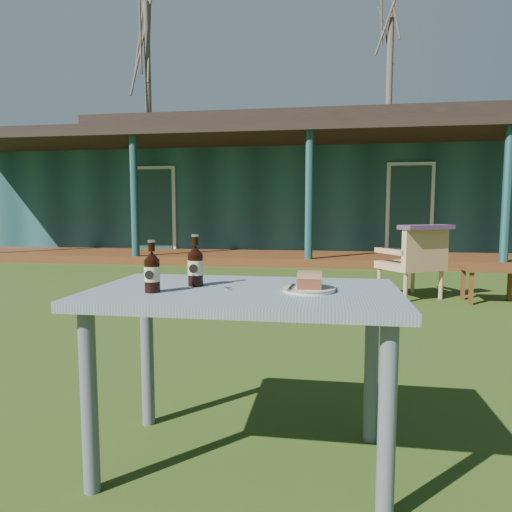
% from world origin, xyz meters
% --- Properties ---
extents(ground, '(80.00, 80.00, 0.00)m').
position_xyz_m(ground, '(0.00, 0.00, 0.00)').
color(ground, '#334916').
extents(pavilion, '(15.80, 8.30, 3.45)m').
position_xyz_m(pavilion, '(-0.00, 9.39, 1.61)').
color(pavilion, '#1C4649').
rests_on(pavilion, ground).
extents(tree_left, '(0.28, 0.28, 10.50)m').
position_xyz_m(tree_left, '(-8.00, 17.50, 5.25)').
color(tree_left, brown).
rests_on(tree_left, ground).
extents(tree_mid, '(0.28, 0.28, 9.50)m').
position_xyz_m(tree_mid, '(3.00, 18.50, 4.75)').
color(tree_mid, brown).
rests_on(tree_mid, ground).
extents(cafe_table, '(1.20, 0.70, 0.72)m').
position_xyz_m(cafe_table, '(0.00, -1.60, 0.62)').
color(cafe_table, slate).
rests_on(cafe_table, ground).
extents(plate, '(0.20, 0.20, 0.01)m').
position_xyz_m(plate, '(0.25, -1.61, 0.73)').
color(plate, silver).
rests_on(plate, cafe_table).
extents(cake_slice, '(0.09, 0.09, 0.06)m').
position_xyz_m(cake_slice, '(0.26, -1.62, 0.77)').
color(cake_slice, brown).
rests_on(cake_slice, plate).
extents(fork, '(0.02, 0.14, 0.00)m').
position_xyz_m(fork, '(0.19, -1.62, 0.74)').
color(fork, silver).
rests_on(fork, plate).
extents(cola_bottle_near, '(0.06, 0.06, 0.21)m').
position_xyz_m(cola_bottle_near, '(-0.21, -1.56, 0.80)').
color(cola_bottle_near, black).
rests_on(cola_bottle_near, cafe_table).
extents(cola_bottle_far, '(0.06, 0.06, 0.20)m').
position_xyz_m(cola_bottle_far, '(-0.33, -1.73, 0.80)').
color(cola_bottle_far, black).
rests_on(cola_bottle_far, cafe_table).
extents(bottle_cap, '(0.03, 0.03, 0.01)m').
position_xyz_m(bottle_cap, '(-0.06, -1.63, 0.72)').
color(bottle_cap, silver).
rests_on(bottle_cap, cafe_table).
extents(armchair_left, '(0.81, 0.79, 0.81)m').
position_xyz_m(armchair_left, '(1.33, 2.14, 0.46)').
color(armchair_left, tan).
rests_on(armchair_left, ground).
extents(floral_throw, '(0.66, 0.51, 0.05)m').
position_xyz_m(floral_throw, '(1.42, 2.00, 0.84)').
color(floral_throw, '#553456').
rests_on(floral_throw, armchair_left).
extents(side_table, '(0.60, 0.40, 0.40)m').
position_xyz_m(side_table, '(2.13, 2.00, 0.34)').
color(side_table, '#5E3216').
rests_on(side_table, ground).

